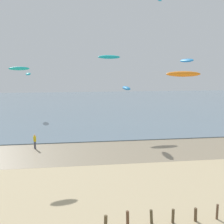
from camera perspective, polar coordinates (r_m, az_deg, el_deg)
wet_sand_strip at (r=30.85m, az=-2.12°, el=-8.18°), size 120.00×8.25×0.01m
sea at (r=69.09m, az=-5.42°, el=1.55°), size 160.00×70.00×0.10m
person_by_waterline at (r=32.91m, az=-15.59°, el=-5.75°), size 0.36×0.52×1.71m
kite_aloft_1 at (r=34.74m, az=2.97°, el=4.91°), size 0.96×2.77×0.57m
kite_aloft_3 at (r=54.34m, az=-16.84°, el=7.47°), size 1.35×2.98×0.56m
kite_aloft_4 at (r=55.37m, az=15.10°, el=10.19°), size 2.46×3.56×0.96m
kite_aloft_5 at (r=29.71m, az=14.45°, el=7.57°), size 3.71×1.61×0.64m
kite_aloft_8 at (r=41.95m, az=-0.61°, el=11.24°), size 3.52×1.49×0.63m
kite_aloft_9 at (r=28.26m, az=-18.56°, el=8.47°), size 2.02×1.09×0.49m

